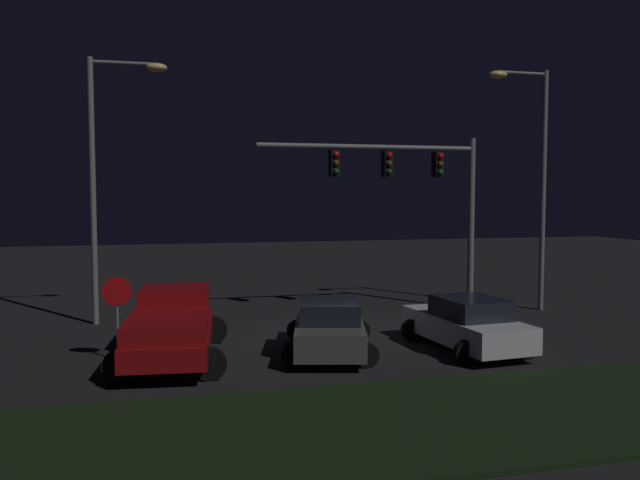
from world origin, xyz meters
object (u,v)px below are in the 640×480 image
(traffic_signal_gantry, at_px, (412,181))
(street_lamp_left, at_px, (107,160))
(street_lamp_right, at_px, (533,163))
(stop_sign, at_px, (117,302))
(car_sedan_far, at_px, (329,327))
(car_sedan, at_px, (467,324))
(pickup_truck, at_px, (172,322))

(traffic_signal_gantry, height_order, street_lamp_left, street_lamp_left)
(street_lamp_right, bearing_deg, stop_sign, -164.58)
(street_lamp_left, relative_size, stop_sign, 4.00)
(car_sedan_far, distance_m, traffic_signal_gantry, 8.27)
(car_sedan, relative_size, car_sedan_far, 0.96)
(car_sedan, height_order, street_lamp_left, street_lamp_left)
(pickup_truck, distance_m, car_sedan, 8.14)
(car_sedan, distance_m, traffic_signal_gantry, 7.31)
(pickup_truck, xyz_separation_m, stop_sign, (-1.40, 0.21, 0.56))
(car_sedan, height_order, traffic_signal_gantry, traffic_signal_gantry)
(street_lamp_left, xyz_separation_m, stop_sign, (0.51, -5.33, -3.98))
(stop_sign, bearing_deg, street_lamp_right, 15.42)
(car_sedan_far, distance_m, stop_sign, 5.69)
(street_lamp_left, distance_m, street_lamp_right, 15.33)
(car_sedan, relative_size, street_lamp_right, 0.50)
(pickup_truck, xyz_separation_m, traffic_signal_gantry, (8.81, 5.04, 3.90))
(pickup_truck, distance_m, street_lamp_right, 14.77)
(traffic_signal_gantry, distance_m, stop_sign, 11.78)
(street_lamp_right, bearing_deg, traffic_signal_gantry, 170.56)
(car_sedan_far, bearing_deg, street_lamp_right, -48.70)
(street_lamp_right, bearing_deg, pickup_truck, -162.24)
(car_sedan_far, xyz_separation_m, street_lamp_left, (-6.11, 5.95, 4.81))
(car_sedan_far, height_order, traffic_signal_gantry, traffic_signal_gantry)
(car_sedan_far, xyz_separation_m, traffic_signal_gantry, (4.61, 5.45, 4.16))
(traffic_signal_gantry, bearing_deg, stop_sign, -154.68)
(stop_sign, bearing_deg, pickup_truck, -8.46)
(pickup_truck, bearing_deg, street_lamp_left, 25.37)
(traffic_signal_gantry, height_order, stop_sign, traffic_signal_gantry)
(car_sedan, bearing_deg, street_lamp_left, 52.06)
(pickup_truck, height_order, traffic_signal_gantry, traffic_signal_gantry)
(street_lamp_right, distance_m, stop_sign, 15.84)
(car_sedan, bearing_deg, pickup_truck, 78.43)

